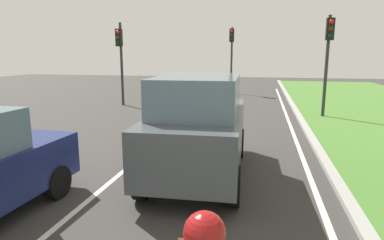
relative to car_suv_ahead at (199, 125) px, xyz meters
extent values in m
plane|color=#383533|center=(-1.10, 4.50, -1.17)|extent=(60.00, 60.00, 0.00)
cube|color=silver|center=(-1.80, 4.50, -1.16)|extent=(0.12, 32.00, 0.01)
cube|color=silver|center=(2.50, 4.50, -1.16)|extent=(0.12, 32.00, 0.01)
cube|color=#9E9B93|center=(3.00, 4.50, -1.11)|extent=(0.24, 48.00, 0.12)
cube|color=#474C51|center=(0.00, 0.04, -0.24)|extent=(2.07, 4.57, 1.10)
cube|color=slate|center=(0.00, -0.11, 0.71)|extent=(1.80, 2.76, 0.80)
cylinder|color=black|center=(-0.93, 1.54, -0.79)|extent=(0.25, 0.77, 0.76)
cylinder|color=black|center=(0.81, 1.60, -0.79)|extent=(0.25, 0.77, 0.76)
cylinder|color=black|center=(-0.82, -1.52, -0.79)|extent=(0.25, 0.77, 0.76)
cylinder|color=black|center=(0.93, -1.46, -0.79)|extent=(0.25, 0.77, 0.76)
cylinder|color=black|center=(-2.44, -1.82, -0.85)|extent=(0.24, 0.65, 0.64)
sphere|color=maroon|center=(1.03, -5.22, 0.43)|extent=(0.28, 0.28, 0.28)
cylinder|color=#2D2D2D|center=(4.04, 8.16, 1.02)|extent=(0.14, 0.14, 4.37)
cube|color=black|center=(4.04, 7.96, 2.61)|extent=(0.32, 0.24, 0.90)
sphere|color=red|center=(4.04, 7.83, 2.89)|extent=(0.20, 0.20, 0.20)
sphere|color=#382B0C|center=(4.04, 7.83, 2.61)|extent=(0.20, 0.20, 0.20)
sphere|color=black|center=(4.04, 7.83, 2.33)|extent=(0.20, 0.20, 0.20)
cylinder|color=#2D2D2D|center=(-6.12, 9.74, 1.03)|extent=(0.14, 0.14, 4.40)
cube|color=black|center=(-6.12, 9.54, 2.44)|extent=(0.32, 0.24, 0.90)
sphere|color=red|center=(-6.12, 9.41, 2.72)|extent=(0.20, 0.20, 0.20)
sphere|color=#382B0C|center=(-6.12, 9.41, 2.44)|extent=(0.20, 0.20, 0.20)
sphere|color=black|center=(-6.12, 9.41, 2.16)|extent=(0.20, 0.20, 0.20)
cylinder|color=#2D2D2D|center=(-0.85, 16.76, 1.14)|extent=(0.14, 0.14, 4.61)
cube|color=black|center=(-0.85, 16.56, 2.88)|extent=(0.32, 0.24, 0.90)
sphere|color=red|center=(-0.85, 16.43, 3.16)|extent=(0.20, 0.20, 0.20)
sphere|color=#382B0C|center=(-0.85, 16.43, 2.88)|extent=(0.20, 0.20, 0.20)
sphere|color=black|center=(-0.85, 16.43, 2.60)|extent=(0.20, 0.20, 0.20)
camera|label=1|loc=(1.36, -7.15, 1.56)|focal=30.90mm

